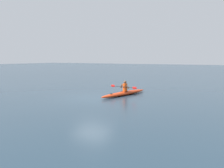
% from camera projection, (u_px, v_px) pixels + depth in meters
% --- Properties ---
extents(ground_plane, '(160.00, 160.00, 0.00)m').
position_uv_depth(ground_plane, '(92.00, 98.00, 15.95)').
color(ground_plane, '#233847').
extents(kayak, '(1.40, 4.86, 0.28)m').
position_uv_depth(kayak, '(124.00, 93.00, 17.05)').
color(kayak, red).
rests_on(kayak, ground).
extents(kayaker, '(2.28, 0.58, 0.76)m').
position_uv_depth(kayaker, '(125.00, 87.00, 17.03)').
color(kayaker, '#E04C14').
rests_on(kayaker, kayak).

